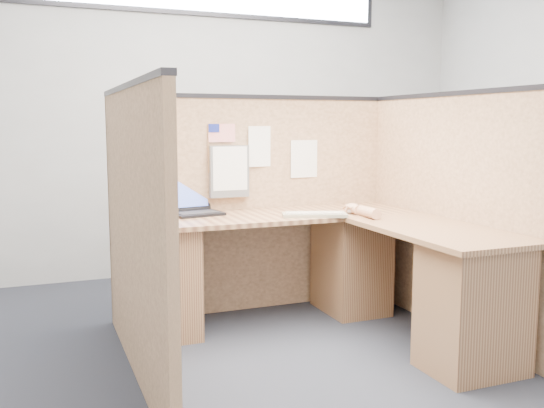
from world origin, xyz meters
name	(u,v)px	position (x,y,z in m)	size (l,w,h in m)	color
floor	(316,354)	(0.00, 0.00, 0.00)	(5.00, 5.00, 0.00)	#1E222A
wall_back	(207,116)	(0.00, 2.25, 1.40)	(5.00, 5.00, 0.00)	#A6A9AC
cubicle_partitions	(288,214)	(0.00, 0.43, 0.77)	(2.06, 1.83, 1.53)	brown
l_desk	(323,274)	(0.18, 0.29, 0.39)	(1.95, 1.75, 0.73)	brown
laptop	(194,205)	(-0.48, 0.89, 0.79)	(0.35, 0.36, 0.23)	black
keyboard	(315,215)	(0.21, 0.48, 0.74)	(0.44, 0.28, 0.03)	gray
mouse	(352,210)	(0.51, 0.51, 0.75)	(0.10, 0.06, 0.04)	silver
hand_forearm	(363,211)	(0.52, 0.38, 0.77)	(0.10, 0.36, 0.08)	tan
blue_poster	(142,139)	(-0.80, 0.97, 1.23)	(0.17, 0.00, 0.22)	#2A229F
american_flag	(219,135)	(-0.28, 0.96, 1.25)	(0.19, 0.01, 0.33)	olive
file_holder	(229,171)	(-0.22, 0.94, 1.00)	(0.28, 0.05, 0.36)	slate
paper_left	(263,146)	(0.04, 0.97, 1.17)	(0.22, 0.00, 0.28)	white
paper_right	(304,159)	(0.36, 0.97, 1.08)	(0.21, 0.00, 0.27)	white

